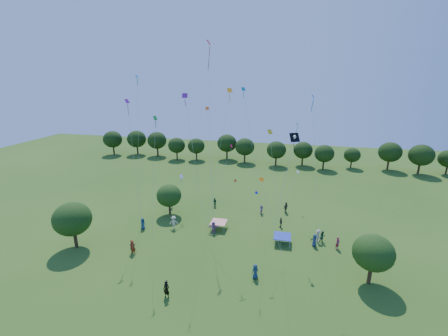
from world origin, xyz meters
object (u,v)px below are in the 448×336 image
(near_tree_west, at_px, (72,219))
(man_in_black, at_px, (166,290))
(near_tree_north, at_px, (169,196))
(near_tree_east, at_px, (373,253))
(tent_red_stripe, at_px, (219,222))
(pirate_kite, at_px, (294,140))
(red_high_kite, at_px, (210,82))
(tent_blue, at_px, (282,236))

(near_tree_west, xyz_separation_m, man_in_black, (15.09, -6.16, -3.03))
(near_tree_north, distance_m, near_tree_east, 29.28)
(near_tree_north, bearing_deg, man_in_black, -68.58)
(near_tree_east, relative_size, tent_red_stripe, 2.54)
(near_tree_north, xyz_separation_m, pirate_kite, (18.45, -4.35, 10.61))
(man_in_black, bearing_deg, near_tree_east, 29.01)
(near_tree_north, bearing_deg, red_high_kite, -15.54)
(near_tree_west, distance_m, man_in_black, 16.58)
(pirate_kite, bearing_deg, tent_blue, -138.01)
(tent_blue, height_order, man_in_black, man_in_black)
(near_tree_west, height_order, near_tree_east, near_tree_west)
(near_tree_west, height_order, man_in_black, near_tree_west)
(man_in_black, bearing_deg, tent_blue, 60.32)
(near_tree_west, bearing_deg, near_tree_north, 54.95)
(near_tree_east, height_order, red_high_kite, red_high_kite)
(tent_red_stripe, relative_size, tent_blue, 1.00)
(man_in_black, distance_m, pirate_kite, 21.87)
(near_tree_west, bearing_deg, red_high_kite, 31.54)
(near_tree_east, relative_size, man_in_black, 2.92)
(tent_blue, height_order, red_high_kite, red_high_kite)
(near_tree_north, height_order, tent_red_stripe, near_tree_north)
(near_tree_west, distance_m, pirate_kite, 29.27)
(near_tree_north, distance_m, pirate_kite, 21.72)
(pirate_kite, bearing_deg, tent_red_stripe, 171.20)
(near_tree_west, relative_size, near_tree_east, 1.09)
(tent_red_stripe, distance_m, man_in_black, 15.01)
(tent_red_stripe, distance_m, pirate_kite, 16.19)
(tent_blue, bearing_deg, tent_red_stripe, 167.06)
(near_tree_north, bearing_deg, near_tree_west, -125.05)
(tent_blue, distance_m, man_in_black, 16.79)
(red_high_kite, bearing_deg, man_in_black, -91.60)
(near_tree_north, distance_m, red_high_kite, 18.81)
(red_high_kite, bearing_deg, near_tree_north, 164.46)
(near_tree_west, xyz_separation_m, red_high_kite, (15.53, 9.53, 16.43))
(tent_blue, bearing_deg, near_tree_east, -33.20)
(tent_red_stripe, relative_size, man_in_black, 1.15)
(tent_red_stripe, relative_size, red_high_kite, 0.09)
(near_tree_north, height_order, red_high_kite, red_high_kite)
(near_tree_west, xyz_separation_m, near_tree_east, (35.25, 0.57, -0.29))
(near_tree_west, xyz_separation_m, tent_red_stripe, (16.82, 8.76, -2.96))
(tent_red_stripe, bearing_deg, pirate_kite, -8.80)
(near_tree_north, relative_size, tent_red_stripe, 2.28)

